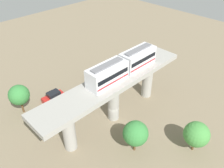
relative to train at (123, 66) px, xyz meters
The scene contains 9 objects.
ground_plane 9.83m from the train, 90.00° to the right, with size 120.00×120.00×0.00m, color #84755B.
viaduct 4.16m from the train, 90.00° to the right, with size 5.20×28.00×8.06m.
train is the anchor object (origin of this frame).
parked_car_red 16.03m from the train, 149.46° to the right, with size 1.94×4.26×1.76m.
parked_car_black 15.18m from the train, 160.56° to the left, with size 2.50×4.45×1.76m.
parked_car_silver 11.77m from the train, 154.46° to the right, with size 1.83×4.21×1.76m.
tree_near_viaduct 14.74m from the train, ahead, with size 3.74×3.74×5.10m.
tree_mid_lot 18.58m from the train, 134.73° to the right, with size 3.57×3.57×5.62m.
tree_far_corner 10.56m from the train, 34.40° to the right, with size 3.69×3.69×5.34m.
Camera 1 is at (20.77, -21.05, 28.05)m, focal length 36.98 mm.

